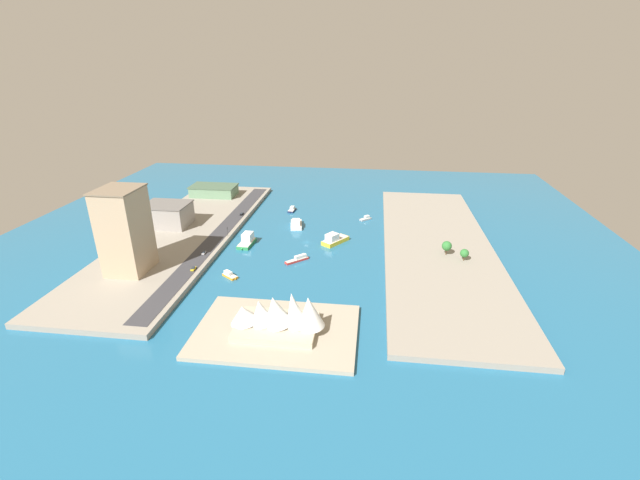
# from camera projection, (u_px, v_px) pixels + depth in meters

# --- Properties ---
(ground_plane) EXTENTS (440.00, 440.00, 0.00)m
(ground_plane) POSITION_uv_depth(u_px,v_px,m) (306.00, 242.00, 295.44)
(ground_plane) COLOR #23668E
(quay_west) EXTENTS (70.00, 240.00, 3.02)m
(quay_west) POSITION_uv_depth(u_px,v_px,m) (438.00, 247.00, 284.52)
(quay_west) COLOR gray
(quay_west) RESTS_ON ground_plane
(quay_east) EXTENTS (70.00, 240.00, 3.02)m
(quay_east) POSITION_uv_depth(u_px,v_px,m) (184.00, 234.00, 305.19)
(quay_east) COLOR gray
(quay_east) RESTS_ON ground_plane
(peninsula_point) EXTENTS (74.08, 50.45, 2.00)m
(peninsula_point) POSITION_uv_depth(u_px,v_px,m) (277.00, 331.00, 197.48)
(peninsula_point) COLOR #A89E89
(peninsula_point) RESTS_ON ground_plane
(road_strip) EXTENTS (11.99, 228.00, 0.15)m
(road_strip) POSITION_uv_depth(u_px,v_px,m) (219.00, 234.00, 301.51)
(road_strip) COLOR #38383D
(road_strip) RESTS_ON quay_east
(tugboat_red) EXTENTS (13.98, 13.21, 3.64)m
(tugboat_red) POSITION_uv_depth(u_px,v_px,m) (298.00, 259.00, 267.67)
(tugboat_red) COLOR red
(tugboat_red) RESTS_ON ground_plane
(ferry_green_doubledeck) EXTENTS (9.14, 19.91, 7.60)m
(ferry_green_doubledeck) POSITION_uv_depth(u_px,v_px,m) (247.00, 240.00, 291.42)
(ferry_green_doubledeck) COLOR #2D8C4C
(ferry_green_doubledeck) RESTS_ON ground_plane
(ferry_yellow_fast) EXTENTS (18.61, 21.37, 7.52)m
(ferry_yellow_fast) POSITION_uv_depth(u_px,v_px,m) (335.00, 239.00, 293.48)
(ferry_yellow_fast) COLOR yellow
(ferry_yellow_fast) RESTS_ON ground_plane
(water_taxi_orange) EXTENTS (10.55, 9.23, 3.23)m
(water_taxi_orange) POSITION_uv_depth(u_px,v_px,m) (230.00, 275.00, 248.17)
(water_taxi_orange) COLOR orange
(water_taxi_orange) RESTS_ON ground_plane
(patrol_launch_navy) EXTENTS (5.76, 11.93, 3.84)m
(patrol_launch_navy) POSITION_uv_depth(u_px,v_px,m) (292.00, 210.00, 355.78)
(patrol_launch_navy) COLOR #1E284C
(patrol_launch_navy) RESTS_ON ground_plane
(yacht_sleek_gray) EXTENTS (9.52, 9.11, 3.40)m
(yacht_sleek_gray) POSITION_uv_depth(u_px,v_px,m) (366.00, 218.00, 336.42)
(yacht_sleek_gray) COLOR #999EA3
(yacht_sleek_gray) RESTS_ON ground_plane
(ferry_white_commuter) EXTENTS (11.07, 20.64, 6.25)m
(ferry_white_commuter) POSITION_uv_depth(u_px,v_px,m) (296.00, 224.00, 322.16)
(ferry_white_commuter) COLOR silver
(ferry_white_commuter) RESTS_ON ground_plane
(carpark_squat_concrete) EXTENTS (32.34, 25.86, 16.50)m
(carpark_squat_concrete) POSITION_uv_depth(u_px,v_px,m) (167.00, 214.00, 314.76)
(carpark_squat_concrete) COLOR gray
(carpark_squat_concrete) RESTS_ON quay_east
(apartment_midrise_tan) EXTENTS (22.07, 25.72, 49.08)m
(apartment_midrise_tan) POSITION_uv_depth(u_px,v_px,m) (125.00, 231.00, 240.88)
(apartment_midrise_tan) COLOR tan
(apartment_midrise_tan) RESTS_ON quay_east
(terminal_long_green) EXTENTS (40.40, 22.81, 9.28)m
(terminal_long_green) POSITION_uv_depth(u_px,v_px,m) (214.00, 190.00, 385.05)
(terminal_long_green) COLOR slate
(terminal_long_green) RESTS_ON quay_east
(suv_black) EXTENTS (1.92, 4.85, 1.55)m
(suv_black) POSITION_uv_depth(u_px,v_px,m) (242.00, 214.00, 338.28)
(suv_black) COLOR black
(suv_black) RESTS_ON road_strip
(taxi_yellow_cab) EXTENTS (2.02, 4.68, 1.72)m
(taxi_yellow_cab) POSITION_uv_depth(u_px,v_px,m) (193.00, 269.00, 249.64)
(taxi_yellow_cab) COLOR black
(taxi_yellow_cab) RESTS_ON road_strip
(sedan_silver) EXTENTS (2.00, 4.46, 1.62)m
(sedan_silver) POSITION_uv_depth(u_px,v_px,m) (204.00, 253.00, 270.26)
(sedan_silver) COLOR black
(sedan_silver) RESTS_ON road_strip
(traffic_light_waterfront) EXTENTS (0.36, 0.36, 6.50)m
(traffic_light_waterfront) POSITION_uv_depth(u_px,v_px,m) (227.00, 230.00, 296.12)
(traffic_light_waterfront) COLOR black
(traffic_light_waterfront) RESTS_ON quay_east
(opera_landmark) EXTENTS (44.71, 26.10, 20.09)m
(opera_landmark) POSITION_uv_depth(u_px,v_px,m) (279.00, 315.00, 193.93)
(opera_landmark) COLOR #BCAD93
(opera_landmark) RESTS_ON peninsula_point
(park_tree_cluster) EXTENTS (15.23, 13.06, 9.14)m
(park_tree_cluster) POSITION_uv_depth(u_px,v_px,m) (454.00, 249.00, 264.39)
(park_tree_cluster) COLOR brown
(park_tree_cluster) RESTS_ON quay_west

